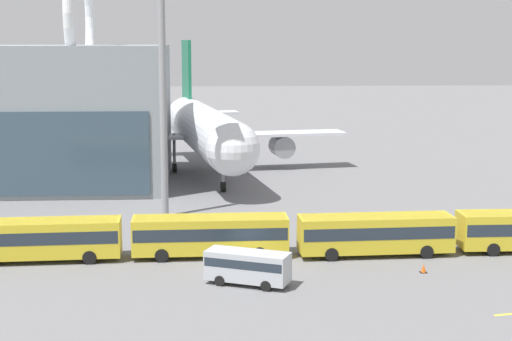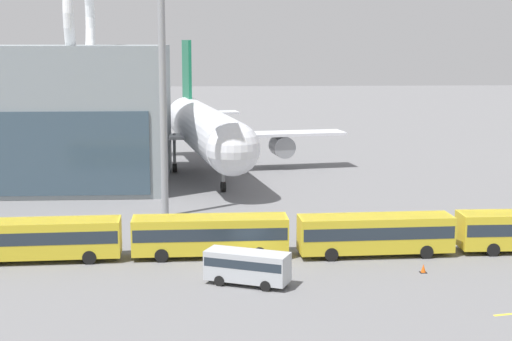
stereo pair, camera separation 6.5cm
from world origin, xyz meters
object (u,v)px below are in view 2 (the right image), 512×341
(shuttle_bus_2, at_px, (375,232))
(traffic_cone_0, at_px, (423,268))
(shuttle_bus_0, at_px, (41,237))
(service_van_foreground, at_px, (247,265))
(floodlight_mast, at_px, (162,64))
(shuttle_bus_1, at_px, (210,233))
(airliner_at_gate_far, at_px, (204,129))

(shuttle_bus_2, relative_size, traffic_cone_0, 18.96)
(shuttle_bus_0, height_order, service_van_foreground, shuttle_bus_0)
(service_van_foreground, bearing_deg, shuttle_bus_0, 179.82)
(shuttle_bus_2, relative_size, floodlight_mast, 0.51)
(shuttle_bus_1, distance_m, floodlight_mast, 18.71)
(shuttle_bus_0, xyz_separation_m, shuttle_bus_1, (12.26, 0.47, 0.00))
(shuttle_bus_0, height_order, shuttle_bus_1, same)
(shuttle_bus_1, bearing_deg, service_van_foreground, -71.59)
(shuttle_bus_1, bearing_deg, airliner_at_gate_far, 90.13)
(traffic_cone_0, bearing_deg, shuttle_bus_1, 161.59)
(airliner_at_gate_far, bearing_deg, shuttle_bus_0, -26.42)
(airliner_at_gate_far, distance_m, floodlight_mast, 25.36)
(floodlight_mast, relative_size, traffic_cone_0, 37.36)
(shuttle_bus_0, bearing_deg, shuttle_bus_1, -0.71)
(airliner_at_gate_far, bearing_deg, service_van_foreground, -5.40)
(shuttle_bus_2, relative_size, service_van_foreground, 1.99)
(shuttle_bus_2, height_order, traffic_cone_0, shuttle_bus_2)
(service_van_foreground, xyz_separation_m, floodlight_mast, (-6.60, 20.63, 12.47))
(shuttle_bus_2, bearing_deg, traffic_cone_0, -64.52)
(airliner_at_gate_far, bearing_deg, shuttle_bus_1, -8.36)
(shuttle_bus_0, xyz_separation_m, floodlight_mast, (8.10, 14.20, 12.01))
(shuttle_bus_1, relative_size, traffic_cone_0, 18.86)
(service_van_foreground, bearing_deg, airliner_at_gate_far, 117.63)
(floodlight_mast, bearing_deg, shuttle_bus_2, -40.53)
(shuttle_bus_1, xyz_separation_m, traffic_cone_0, (14.70, -4.89, -1.48))
(airliner_at_gate_far, height_order, floodlight_mast, floodlight_mast)
(traffic_cone_0, bearing_deg, shuttle_bus_0, 170.69)
(floodlight_mast, bearing_deg, service_van_foreground, -72.26)
(shuttle_bus_2, distance_m, traffic_cone_0, 5.40)
(shuttle_bus_2, bearing_deg, shuttle_bus_1, 176.00)
(floodlight_mast, bearing_deg, shuttle_bus_0, -119.71)
(floodlight_mast, distance_m, traffic_cone_0, 29.74)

